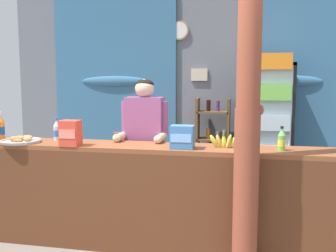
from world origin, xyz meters
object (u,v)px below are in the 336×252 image
at_px(stall_counter, 154,189).
at_px(shopkeeper, 145,137).
at_px(banana_bunch, 224,141).
at_px(soda_bottle_lime_soda, 282,140).
at_px(timber_post, 248,116).
at_px(snack_box_biscuit, 182,137).
at_px(pastry_tray, 21,140).
at_px(soda_bottle_orange_soda, 0,127).
at_px(soda_bottle_water, 57,131).
at_px(plastic_lawn_chair, 124,162).
at_px(snack_box_crackers, 71,133).
at_px(drink_fridge, 267,120).
at_px(bottle_shelf_rack, 213,142).

xyz_separation_m(stall_counter, shopkeeper, (-0.21, 0.48, 0.40)).
bearing_deg(banana_bunch, soda_bottle_lime_soda, -5.71).
bearing_deg(timber_post, shopkeeper, 143.84).
relative_size(snack_box_biscuit, pastry_tray, 0.55).
xyz_separation_m(soda_bottle_orange_soda, banana_bunch, (2.24, -0.03, -0.06)).
bearing_deg(soda_bottle_water, soda_bottle_lime_soda, -3.58).
xyz_separation_m(timber_post, soda_bottle_orange_soda, (-2.43, 0.42, -0.20)).
bearing_deg(stall_counter, soda_bottle_lime_soda, 4.06).
distance_m(stall_counter, plastic_lawn_chair, 1.61).
distance_m(soda_bottle_orange_soda, snack_box_crackers, 0.90).
distance_m(drink_fridge, soda_bottle_water, 2.73).
xyz_separation_m(stall_counter, soda_bottle_orange_soda, (-1.63, 0.16, 0.50)).
bearing_deg(shopkeeper, snack_box_biscuit, -45.74).
bearing_deg(plastic_lawn_chair, bottle_shelf_rack, 33.83).
bearing_deg(drink_fridge, pastry_tray, -140.85).
relative_size(plastic_lawn_chair, snack_box_crackers, 3.72).
relative_size(stall_counter, plastic_lawn_chair, 4.30).
relative_size(bottle_shelf_rack, snack_box_crackers, 5.62).
bearing_deg(pastry_tray, soda_bottle_lime_soda, 1.68).
bearing_deg(bottle_shelf_rack, pastry_tray, -127.43).
relative_size(drink_fridge, bottle_shelf_rack, 1.45).
bearing_deg(bottle_shelf_rack, soda_bottle_orange_soda, -134.68).
xyz_separation_m(drink_fridge, pastry_tray, (-2.37, -1.93, -0.05)).
distance_m(soda_bottle_lime_soda, pastry_tray, 2.39).
bearing_deg(snack_box_biscuit, soda_bottle_orange_soda, 175.18).
height_order(drink_fridge, banana_bunch, drink_fridge).
bearing_deg(drink_fridge, banana_bunch, -104.44).
bearing_deg(plastic_lawn_chair, timber_post, -47.26).
relative_size(snack_box_biscuit, snack_box_crackers, 0.87).
bearing_deg(shopkeeper, snack_box_crackers, -135.66).
bearing_deg(soda_bottle_orange_soda, drink_fridge, 33.37).
distance_m(timber_post, soda_bottle_orange_soda, 2.48).
distance_m(plastic_lawn_chair, soda_bottle_lime_soda, 2.35).
distance_m(snack_box_biscuit, pastry_tray, 1.56).
xyz_separation_m(soda_bottle_orange_soda, soda_bottle_lime_soda, (2.72, -0.08, -0.03)).
bearing_deg(pastry_tray, soda_bottle_orange_soda, 155.24).
height_order(snack_box_biscuit, snack_box_crackers, snack_box_crackers).
xyz_separation_m(shopkeeper, banana_bunch, (0.82, -0.35, 0.04)).
xyz_separation_m(soda_bottle_orange_soda, snack_box_crackers, (0.87, -0.22, -0.00)).
height_order(bottle_shelf_rack, plastic_lawn_chair, bottle_shelf_rack).
bearing_deg(pastry_tray, plastic_lawn_chair, 68.78).
bearing_deg(soda_bottle_orange_soda, bottle_shelf_rack, 45.32).
relative_size(soda_bottle_water, pastry_tray, 0.62).
bearing_deg(soda_bottle_lime_soda, bottle_shelf_rack, 109.81).
bearing_deg(soda_bottle_lime_soda, pastry_tray, -178.32).
distance_m(timber_post, banana_bunch, 0.51).
bearing_deg(shopkeeper, drink_fridge, 48.73).
bearing_deg(shopkeeper, soda_bottle_lime_soda, -17.12).
distance_m(timber_post, pastry_tray, 2.14).
xyz_separation_m(bottle_shelf_rack, soda_bottle_orange_soda, (-1.97, -1.99, 0.40)).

